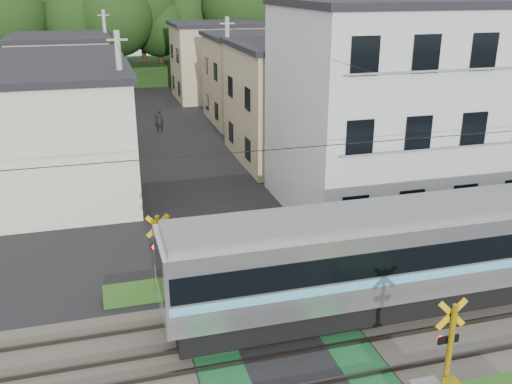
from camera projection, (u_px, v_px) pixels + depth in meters
name	position (u px, v px, depth m)	size (l,w,h in m)	color
ground	(281.00, 346.00, 16.58)	(120.00, 120.00, 0.00)	black
track_bed	(281.00, 345.00, 16.56)	(120.00, 120.00, 0.14)	#47423A
crossing_signal_far	(173.00, 277.00, 18.97)	(4.74, 0.65, 3.09)	yellow
apartment_block	(396.00, 107.00, 25.70)	(10.20, 8.36, 9.30)	silver
houses_row	(168.00, 87.00, 38.94)	(22.07, 31.35, 6.80)	beige
tree_hill	(143.00, 26.00, 58.46)	(40.00, 13.39, 11.81)	#193311
catenary	(475.00, 207.00, 16.85)	(60.00, 5.04, 7.00)	#2D2D33
utility_poles	(152.00, 82.00, 35.69)	(7.90, 42.00, 8.00)	#A5A5A0
pedestrian	(159.00, 120.00, 40.05)	(0.61, 0.40, 1.67)	black
weed_patches	(338.00, 333.00, 16.88)	(10.25, 8.80, 0.40)	#2D5E1E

